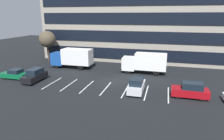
% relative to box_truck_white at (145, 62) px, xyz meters
% --- Properties ---
extents(ground_plane, '(120.00, 120.00, 0.00)m').
position_rel_box_truck_white_xyz_m(ground_plane, '(-4.36, -5.89, -1.99)').
color(ground_plane, black).
extents(office_building, '(39.74, 11.26, 18.00)m').
position_rel_box_truck_white_xyz_m(office_building, '(-4.36, 12.06, 7.01)').
color(office_building, gray).
rests_on(office_building, ground_plane).
extents(lot_markings, '(16.94, 5.40, 0.01)m').
position_rel_box_truck_white_xyz_m(lot_markings, '(-4.36, -8.94, -1.99)').
color(lot_markings, silver).
rests_on(lot_markings, ground_plane).
extents(box_truck_white, '(7.64, 2.53, 3.54)m').
position_rel_box_truck_white_xyz_m(box_truck_white, '(0.00, 0.00, 0.00)').
color(box_truck_white, white).
rests_on(box_truck_white, ground_plane).
extents(box_truck_blue, '(8.01, 2.65, 3.71)m').
position_rel_box_truck_white_xyz_m(box_truck_blue, '(-13.75, 0.04, 0.10)').
color(box_truck_blue, '#194799').
rests_on(box_truck_blue, ground_plane).
extents(suv_maroon, '(4.36, 1.85, 1.97)m').
position_rel_box_truck_white_xyz_m(suv_maroon, '(6.57, -9.18, -1.04)').
color(suv_maroon, maroon).
rests_on(suv_maroon, ground_plane).
extents(suv_silver, '(1.84, 4.34, 1.96)m').
position_rel_box_truck_white_xyz_m(suv_silver, '(-0.05, -9.16, -1.04)').
color(suv_silver, silver).
rests_on(suv_silver, ground_plane).
extents(suv_black, '(1.84, 4.33, 1.96)m').
position_rel_box_truck_white_xyz_m(suv_black, '(-15.71, -8.88, -1.05)').
color(suv_black, black).
rests_on(suv_black, ground_plane).
extents(sedan_forest, '(4.35, 1.82, 1.56)m').
position_rel_box_truck_white_xyz_m(sedan_forest, '(-19.63, -8.57, -1.26)').
color(sedan_forest, '#0C5933').
rests_on(sedan_forest, ground_plane).
extents(bare_tree, '(3.54, 3.54, 6.63)m').
position_rel_box_truck_white_xyz_m(bare_tree, '(-21.36, 3.76, 2.85)').
color(bare_tree, '#473323').
rests_on(bare_tree, ground_plane).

